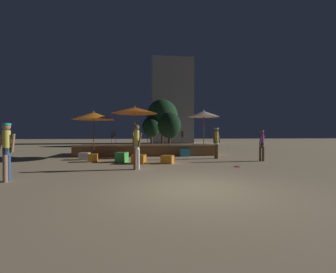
{
  "coord_description": "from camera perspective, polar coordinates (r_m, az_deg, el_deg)",
  "views": [
    {
      "loc": [
        -1.38,
        -5.76,
        1.45
      ],
      "look_at": [
        0.0,
        6.59,
        1.3
      ],
      "focal_mm": 24.0,
      "sensor_mm": 36.0,
      "label": 1
    }
  ],
  "objects": [
    {
      "name": "person_0",
      "position": [
        12.95,
        22.73,
        -1.83
      ],
      "size": [
        0.45,
        0.34,
        1.67
      ],
      "rotation": [
        0.0,
        0.0,
        2.17
      ],
      "color": "brown",
      "rests_on": "ground"
    },
    {
      "name": "patio_umbrella_2",
      "position": [
        14.68,
        -18.37,
        4.98
      ],
      "size": [
        2.56,
        2.56,
        2.87
      ],
      "color": "brown",
      "rests_on": "ground"
    },
    {
      "name": "patio_umbrella_1",
      "position": [
        15.01,
        9.07,
        5.66
      ],
      "size": [
        2.06,
        2.06,
        3.03
      ],
      "color": "brown",
      "rests_on": "ground"
    },
    {
      "name": "ground_plane",
      "position": [
        6.1,
        7.09,
        -13.05
      ],
      "size": [
        120.0,
        120.0,
        0.0
      ],
      "primitive_type": "plane",
      "color": "tan"
    },
    {
      "name": "distant_building",
      "position": [
        35.99,
        0.99,
        8.83
      ],
      "size": [
        6.29,
        3.95,
        13.12
      ],
      "color": "gray",
      "rests_on": "ground"
    },
    {
      "name": "cube_seat_0",
      "position": [
        14.66,
        4.13,
        -4.09
      ],
      "size": [
        0.61,
        0.61,
        0.47
      ],
      "rotation": [
        0.0,
        0.0,
        0.0
      ],
      "color": "#2D9EDB",
      "rests_on": "ground"
    },
    {
      "name": "cube_seat_3",
      "position": [
        11.84,
        -11.69,
        -5.16
      ],
      "size": [
        0.69,
        0.69,
        0.5
      ],
      "rotation": [
        0.0,
        0.0,
        -0.34
      ],
      "color": "#4CC651",
      "rests_on": "ground"
    },
    {
      "name": "background_tree_1",
      "position": [
        22.51,
        0.35,
        2.86
      ],
      "size": [
        2.37,
        2.37,
        3.62
      ],
      "color": "#3D2B1C",
      "rests_on": "ground"
    },
    {
      "name": "cube_seat_1",
      "position": [
        13.46,
        -20.46,
        -4.72
      ],
      "size": [
        0.55,
        0.55,
        0.39
      ],
      "rotation": [
        0.0,
        0.0,
        -0.04
      ],
      "color": "white",
      "rests_on": "ground"
    },
    {
      "name": "person_2",
      "position": [
        13.39,
        12.19,
        -1.1
      ],
      "size": [
        0.49,
        0.3,
        1.81
      ],
      "rotation": [
        0.0,
        0.0,
        5.0
      ],
      "color": "brown",
      "rests_on": "ground"
    },
    {
      "name": "frisbee_disc",
      "position": [
        10.36,
        17.27,
        -7.28
      ],
      "size": [
        0.26,
        0.26,
        0.03
      ],
      "color": "#E54C99",
      "rests_on": "ground"
    },
    {
      "name": "person_3",
      "position": [
        8.36,
        -35.77,
        -2.42
      ],
      "size": [
        0.53,
        0.3,
        1.78
      ],
      "rotation": [
        0.0,
        0.0,
        1.62
      ],
      "color": "#997051",
      "rests_on": "ground"
    },
    {
      "name": "patio_umbrella_0",
      "position": [
        14.06,
        -8.45,
        6.56
      ],
      "size": [
        2.81,
        2.81,
        3.17
      ],
      "color": "brown",
      "rests_on": "ground"
    },
    {
      "name": "background_tree_0",
      "position": [
        27.79,
        -1.49,
        5.07
      ],
      "size": [
        3.87,
        3.87,
        5.72
      ],
      "color": "#3D2B1C",
      "rests_on": "ground"
    },
    {
      "name": "background_tree_2",
      "position": [
        26.42,
        -4.24,
        2.47
      ],
      "size": [
        2.17,
        2.17,
        3.49
      ],
      "color": "#3D2B1C",
      "rests_on": "ground"
    },
    {
      "name": "wooden_deck",
      "position": [
        15.99,
        -5.34,
        -3.31
      ],
      "size": [
        9.36,
        3.19,
        0.75
      ],
      "color": "brown",
      "rests_on": "ground"
    },
    {
      "name": "bistro_chair_2",
      "position": [
        16.17,
        -5.01,
        0.13
      ],
      "size": [
        0.4,
        0.4,
        0.9
      ],
      "rotation": [
        0.0,
        0.0,
        1.65
      ],
      "color": "#2D3338",
      "rests_on": "wooden_deck"
    },
    {
      "name": "bistro_chair_0",
      "position": [
        16.66,
        3.93,
        0.15
      ],
      "size": [
        0.44,
        0.44,
        0.9
      ],
      "rotation": [
        0.0,
        0.0,
        1.93
      ],
      "color": "#47474C",
      "rests_on": "wooden_deck"
    },
    {
      "name": "cube_seat_5",
      "position": [
        11.13,
        -7.41,
        -5.71
      ],
      "size": [
        0.75,
        0.75,
        0.42
      ],
      "rotation": [
        0.0,
        0.0,
        -0.26
      ],
      "color": "orange",
      "rests_on": "ground"
    },
    {
      "name": "bistro_chair_1",
      "position": [
        17.09,
        -13.69,
        0.15
      ],
      "size": [
        0.4,
        0.4,
        0.9
      ],
      "rotation": [
        0.0,
        0.0,
        0.12
      ],
      "color": "#2D3338",
      "rests_on": "wooden_deck"
    },
    {
      "name": "cube_seat_2",
      "position": [
        11.1,
        -0.15,
        -5.81
      ],
      "size": [
        0.72,
        0.72,
        0.39
      ],
      "rotation": [
        0.0,
        0.0,
        -0.36
      ],
      "color": "orange",
      "rests_on": "ground"
    },
    {
      "name": "cube_seat_4",
      "position": [
        12.3,
        -18.53,
        -5.16
      ],
      "size": [
        0.5,
        0.5,
        0.41
      ],
      "rotation": [
        0.0,
        0.0,
        0.1
      ],
      "color": "orange",
      "rests_on": "ground"
    },
    {
      "name": "person_1",
      "position": [
        9.21,
        -7.99,
        -2.04
      ],
      "size": [
        0.45,
        0.43,
        1.82
      ],
      "rotation": [
        0.0,
        0.0,
        3.97
      ],
      "color": "white",
      "rests_on": "ground"
    }
  ]
}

